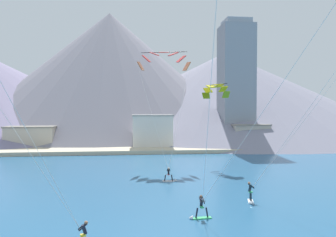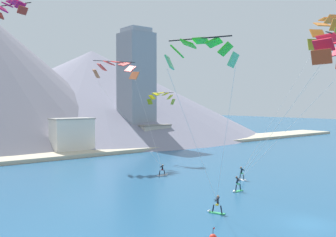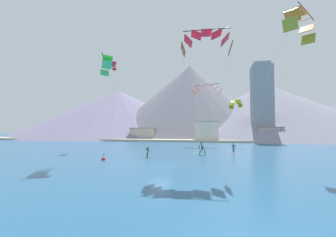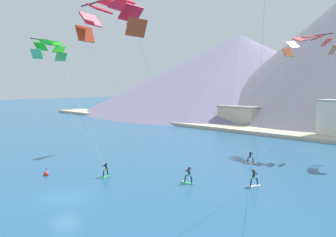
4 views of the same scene
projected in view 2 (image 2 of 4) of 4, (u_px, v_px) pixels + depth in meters
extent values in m
plane|color=#23567F|center=(308.00, 224.00, 31.01)|extent=(400.00, 400.00, 0.00)
cube|color=#33B266|center=(217.00, 213.00, 33.97)|extent=(0.95, 1.50, 0.07)
cylinder|color=black|center=(221.00, 210.00, 33.76)|extent=(0.20, 0.26, 0.71)
cylinder|color=black|center=(213.00, 208.00, 34.14)|extent=(0.20, 0.26, 0.71)
cube|color=yellow|center=(217.00, 205.00, 33.93)|extent=(0.36, 0.32, 0.12)
cylinder|color=black|center=(218.00, 201.00, 33.98)|extent=(0.42, 0.34, 0.61)
cylinder|color=black|center=(218.00, 199.00, 33.83)|extent=(0.50, 0.27, 0.39)
cylinder|color=black|center=(216.00, 199.00, 33.95)|extent=(0.50, 0.27, 0.39)
cylinder|color=black|center=(216.00, 200.00, 33.73)|extent=(0.23, 0.49, 0.03)
sphere|color=#9E7051|center=(218.00, 196.00, 34.07)|extent=(0.22, 0.22, 0.22)
cone|color=white|center=(208.00, 211.00, 34.39)|extent=(0.45, 0.41, 0.36)
cube|color=#33B266|center=(238.00, 191.00, 42.49)|extent=(1.48, 0.57, 0.07)
cylinder|color=black|center=(240.00, 187.00, 42.74)|extent=(0.26, 0.15, 0.76)
cylinder|color=black|center=(236.00, 188.00, 42.20)|extent=(0.26, 0.15, 0.76)
cube|color=#33B266|center=(238.00, 184.00, 42.45)|extent=(0.27, 0.34, 0.12)
cylinder|color=black|center=(237.00, 181.00, 42.51)|extent=(0.26, 0.43, 0.64)
cylinder|color=black|center=(239.00, 179.00, 42.51)|extent=(0.14, 0.55, 0.42)
cylinder|color=black|center=(238.00, 179.00, 42.34)|extent=(0.14, 0.55, 0.42)
cylinder|color=black|center=(240.00, 180.00, 42.30)|extent=(0.52, 0.08, 0.03)
sphere|color=brown|center=(236.00, 177.00, 42.59)|extent=(0.23, 0.23, 0.23)
cone|color=white|center=(233.00, 192.00, 41.88)|extent=(0.33, 0.39, 0.36)
cube|color=white|center=(162.00, 175.00, 51.74)|extent=(1.46, 0.52, 0.07)
cylinder|color=black|center=(160.00, 173.00, 51.49)|extent=(0.24, 0.13, 0.70)
cylinder|color=black|center=(164.00, 172.00, 51.95)|extent=(0.24, 0.13, 0.70)
cube|color=red|center=(162.00, 170.00, 51.70)|extent=(0.24, 0.31, 0.12)
cylinder|color=black|center=(162.00, 168.00, 51.63)|extent=(0.23, 0.38, 0.60)
cylinder|color=black|center=(161.00, 166.00, 51.64)|extent=(0.11, 0.51, 0.39)
cylinder|color=black|center=(163.00, 166.00, 51.77)|extent=(0.11, 0.51, 0.39)
cylinder|color=black|center=(161.00, 166.00, 51.85)|extent=(0.52, 0.06, 0.03)
sphere|color=tan|center=(163.00, 165.00, 51.52)|extent=(0.21, 0.21, 0.21)
cone|color=white|center=(167.00, 174.00, 52.23)|extent=(0.32, 0.38, 0.36)
cube|color=white|center=(242.00, 180.00, 48.76)|extent=(0.81, 1.51, 0.07)
cylinder|color=#14232D|center=(240.00, 176.00, 49.10)|extent=(0.19, 0.28, 0.77)
cylinder|color=#14232D|center=(244.00, 177.00, 48.38)|extent=(0.19, 0.28, 0.77)
cube|color=#33B266|center=(242.00, 173.00, 48.72)|extent=(0.38, 0.32, 0.12)
cylinder|color=#14232D|center=(242.00, 171.00, 48.69)|extent=(0.40, 0.31, 0.65)
cylinder|color=#14232D|center=(242.00, 169.00, 48.83)|extent=(0.56, 0.23, 0.43)
cylinder|color=#14232D|center=(243.00, 169.00, 48.60)|extent=(0.56, 0.23, 0.43)
cylinder|color=black|center=(243.00, 169.00, 48.79)|extent=(0.17, 0.51, 0.03)
sphere|color=#9E7051|center=(241.00, 168.00, 48.64)|extent=(0.24, 0.24, 0.24)
cone|color=white|center=(246.00, 181.00, 47.95)|extent=(0.43, 0.39, 0.36)
cube|color=#50C87E|center=(233.00, 60.00, 26.66)|extent=(1.45, 1.03, 1.07)
cube|color=green|center=(226.00, 49.00, 26.92)|extent=(1.59, 1.31, 0.93)
cube|color=green|center=(214.00, 42.00, 27.25)|extent=(1.66, 1.50, 0.66)
cube|color=green|center=(201.00, 41.00, 27.59)|extent=(1.66, 1.58, 0.29)
cube|color=green|center=(188.00, 44.00, 27.90)|extent=(1.62, 1.59, 0.66)
cube|color=green|center=(177.00, 52.00, 28.13)|extent=(1.49, 1.49, 0.93)
cube|color=#50C87E|center=(169.00, 62.00, 28.26)|extent=(1.32, 1.27, 1.07)
cylinder|color=black|center=(199.00, 38.00, 27.03)|extent=(2.15, 4.49, 0.10)
cylinder|color=silver|center=(225.00, 141.00, 30.16)|extent=(3.88, 5.55, 11.37)
cylinder|color=silver|center=(194.00, 140.00, 31.01)|extent=(6.62, 1.18, 11.37)
cube|color=red|center=(332.00, 37.00, 34.71)|extent=(1.51, 1.86, 0.26)
cube|color=red|center=(327.00, 38.00, 33.83)|extent=(1.50, 1.85, 0.77)
cube|color=red|center=(323.00, 45.00, 33.09)|extent=(1.28, 1.81, 1.14)
cube|color=#B93B1B|center=(321.00, 57.00, 32.62)|extent=(0.87, 1.75, 1.32)
cylinder|color=silver|center=(289.00, 128.00, 39.56)|extent=(4.31, 9.82, 12.13)
cylinder|color=silver|center=(275.00, 129.00, 37.41)|extent=(1.70, 10.57, 12.13)
cube|color=#BB6438|center=(96.00, 74.00, 60.18)|extent=(1.23, 1.93, 1.54)
cube|color=red|center=(102.00, 67.00, 60.48)|extent=(1.54, 1.96, 1.34)
cube|color=red|center=(109.00, 63.00, 61.05)|extent=(1.66, 1.98, 0.97)
cube|color=red|center=(117.00, 62.00, 61.82)|extent=(1.59, 1.99, 0.48)
cube|color=red|center=(124.00, 64.00, 62.68)|extent=(1.46, 1.99, 0.97)
cube|color=red|center=(130.00, 69.00, 63.53)|extent=(1.34, 1.98, 1.34)
cube|color=#BB6438|center=(134.00, 76.00, 64.27)|extent=(1.03, 1.96, 1.54)
cylinder|color=black|center=(114.00, 61.00, 62.50)|extent=(7.06, 1.85, 0.10)
cylinder|color=silver|center=(125.00, 119.00, 55.99)|extent=(3.11, 13.75, 12.87)
cylinder|color=silver|center=(147.00, 118.00, 58.20)|extent=(4.57, 13.34, 12.87)
cube|color=#9B9A2A|center=(314.00, 45.00, 52.23)|extent=(1.92, 1.56, 1.65)
cube|color=orange|center=(317.00, 33.00, 51.38)|extent=(2.25, 2.05, 1.37)
cube|color=orange|center=(322.00, 24.00, 50.04)|extent=(2.46, 2.37, 0.85)
cube|color=orange|center=(328.00, 19.00, 48.45)|extent=(2.51, 2.46, 0.17)
cube|color=orange|center=(334.00, 19.00, 46.89)|extent=(2.44, 2.40, 0.85)
cylinder|color=black|center=(334.00, 20.00, 48.50)|extent=(4.16, 6.10, 0.10)
cylinder|color=silver|center=(280.00, 108.00, 50.61)|extent=(11.02, 3.27, 16.05)
cylinder|color=silver|center=(290.00, 108.00, 46.78)|extent=(6.56, 9.51, 16.05)
cube|color=olive|center=(150.00, 102.00, 65.96)|extent=(1.36, 0.87, 1.02)
cube|color=#CEBF0C|center=(152.00, 97.00, 65.62)|extent=(1.48, 1.16, 0.89)
cube|color=#CEBF0C|center=(156.00, 94.00, 65.21)|extent=(1.54, 1.37, 0.62)
cube|color=#CEBF0C|center=(161.00, 93.00, 64.78)|extent=(1.56, 1.44, 0.25)
cube|color=#CEBF0C|center=(166.00, 94.00, 64.41)|extent=(1.52, 1.45, 0.62)
cube|color=#CEBF0C|center=(170.00, 97.00, 64.14)|extent=(1.42, 1.33, 0.89)
cube|color=olive|center=(173.00, 102.00, 64.03)|extent=(1.27, 1.08, 1.02)
cylinder|color=black|center=(162.00, 93.00, 65.28)|extent=(1.64, 4.28, 0.10)
cube|color=#CC175F|center=(3.00, 9.00, 37.49)|extent=(1.04, 1.02, 0.71)
cube|color=#CC175F|center=(7.00, 5.00, 37.20)|extent=(1.09, 1.06, 0.54)
cube|color=#CC175F|center=(12.00, 3.00, 36.83)|extent=(1.11, 1.02, 0.29)
cube|color=#CC175F|center=(17.00, 3.00, 36.44)|extent=(1.10, 0.96, 0.54)
cube|color=#CC175F|center=(20.00, 5.00, 36.06)|extent=(1.07, 0.82, 0.71)
cube|color=#B42C20|center=(23.00, 10.00, 35.74)|extent=(1.02, 0.62, 0.81)
cylinder|color=black|center=(16.00, 4.00, 37.17)|extent=(2.02, 3.28, 0.10)
cylinder|color=black|center=(213.00, 231.00, 27.41)|extent=(0.04, 0.04, 0.44)
cube|color=red|center=(214.00, 228.00, 27.46)|extent=(0.18, 0.01, 0.12)
cube|color=beige|center=(62.00, 154.00, 71.02)|extent=(180.00, 10.00, 0.70)
cube|color=#B7AD9E|center=(152.00, 136.00, 88.42)|extent=(7.59, 5.02, 4.72)
cube|color=gray|center=(152.00, 125.00, 88.32)|extent=(7.90, 5.22, 0.30)
cube|color=silver|center=(72.00, 136.00, 74.48)|extent=(7.94, 4.24, 6.76)
cube|color=#9D9992|center=(72.00, 119.00, 74.34)|extent=(8.25, 4.41, 0.30)
cube|color=gray|center=(136.00, 89.00, 90.23)|extent=(7.00, 7.00, 26.81)
cube|color=#979DA8|center=(136.00, 31.00, 89.65)|extent=(5.60, 5.60, 1.20)
cone|color=gray|center=(92.00, 92.00, 127.47)|extent=(111.92, 111.92, 27.74)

